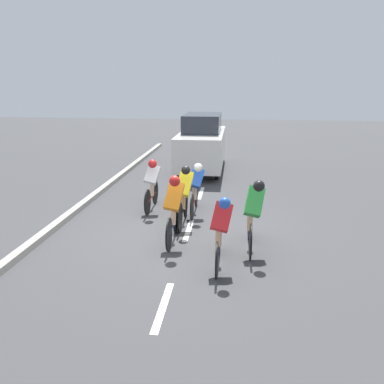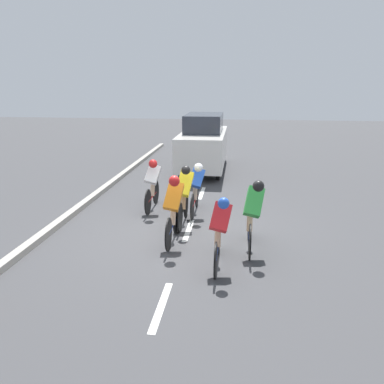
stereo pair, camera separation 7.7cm
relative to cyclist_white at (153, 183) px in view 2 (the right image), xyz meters
name	(u,v)px [view 2 (the right image)]	position (x,y,z in m)	size (l,w,h in m)	color
ground_plane	(187,233)	(-1.17, 1.58, -0.77)	(60.00, 60.00, 0.00)	#424244
lane_stripe_near	(161,306)	(-1.17, 4.59, -0.77)	(0.12, 1.40, 0.01)	white
lane_stripe_mid	(188,230)	(-1.17, 1.39, -0.77)	(0.12, 1.40, 0.01)	white
lane_stripe_far	(202,193)	(-1.17, -1.81, -0.77)	(0.12, 1.40, 0.01)	white
curb	(61,222)	(2.03, 1.39, -0.70)	(0.20, 25.02, 0.14)	#A8A399
cyclist_white	(153,183)	(0.00, 0.00, 0.00)	(0.44, 1.67, 1.46)	black
cyclist_red	(219,229)	(-1.99, 3.13, -0.02)	(0.43, 1.70, 1.44)	black
cyclist_orange	(173,207)	(-0.95, 2.14, 0.05)	(0.42, 1.65, 1.57)	black
cyclist_green	(252,213)	(-2.61, 2.33, 0.05)	(0.44, 1.70, 1.57)	black
cyclist_blue	(196,187)	(-1.21, 0.18, -0.02)	(0.45, 1.72, 1.43)	black
cyclist_yellow	(184,194)	(-1.02, 1.04, 0.03)	(0.43, 1.69, 1.55)	black
support_car	(204,143)	(-0.90, -5.16, 0.34)	(1.70, 4.59, 2.22)	black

